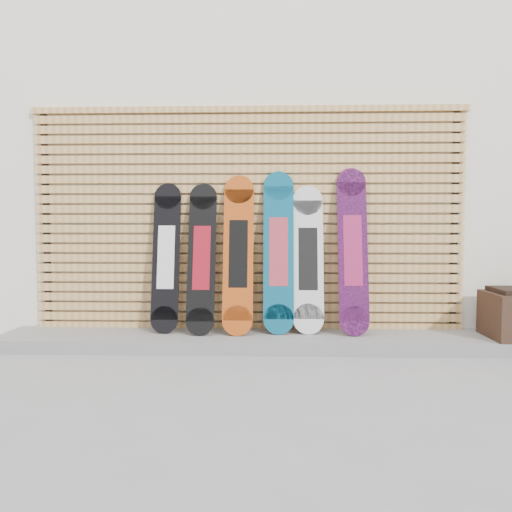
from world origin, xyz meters
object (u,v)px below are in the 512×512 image
object	(u,v)px
snowboard_4	(308,259)
snowboard_5	(353,250)
snowboard_0	(166,257)
snowboard_1	(202,258)
snowboard_2	(238,254)
snowboard_3	(279,252)

from	to	relation	value
snowboard_4	snowboard_5	xyz separation A→B (m)	(0.42, -0.03, 0.08)
snowboard_0	snowboard_4	size ratio (longest dim) A/B	1.02
snowboard_1	snowboard_0	bearing A→B (deg)	173.26
snowboard_1	snowboard_2	distance (m)	0.35
snowboard_0	snowboard_4	bearing A→B (deg)	0.13
snowboard_4	snowboard_5	distance (m)	0.43
snowboard_2	snowboard_5	world-z (taller)	snowboard_5
snowboard_3	snowboard_4	world-z (taller)	snowboard_3
snowboard_0	snowboard_2	xyz separation A→B (m)	(0.70, -0.04, 0.04)
snowboard_0	snowboard_1	world-z (taller)	snowboard_0
snowboard_4	snowboard_3	bearing A→B (deg)	-178.21
snowboard_5	snowboard_1	bearing A→B (deg)	-179.53
snowboard_3	snowboard_1	bearing A→B (deg)	-177.21
snowboard_0	snowboard_1	size ratio (longest dim) A/B	1.00
snowboard_3	snowboard_5	xyz separation A→B (m)	(0.70, -0.02, 0.01)
snowboard_0	snowboard_2	world-z (taller)	snowboard_2
snowboard_0	snowboard_3	xyz separation A→B (m)	(1.08, -0.01, 0.06)
snowboard_1	snowboard_2	world-z (taller)	snowboard_2
snowboard_1	snowboard_4	size ratio (longest dim) A/B	1.02
snowboard_4	snowboard_0	bearing A→B (deg)	-179.87
snowboard_4	snowboard_5	bearing A→B (deg)	-4.44
snowboard_0	snowboard_3	distance (m)	1.08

